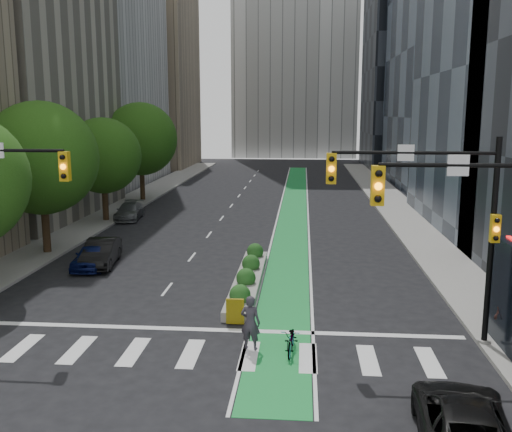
% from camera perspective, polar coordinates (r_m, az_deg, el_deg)
% --- Properties ---
extents(ground, '(160.00, 160.00, 0.00)m').
position_cam_1_polar(ground, '(21.08, -6.00, -12.44)').
color(ground, black).
rests_on(ground, ground).
extents(sidewalk_left, '(3.60, 90.00, 0.15)m').
position_cam_1_polar(sidewalk_left, '(47.43, -14.47, 0.26)').
color(sidewalk_left, gray).
rests_on(sidewalk_left, ground).
extents(sidewalk_right, '(3.60, 90.00, 0.15)m').
position_cam_1_polar(sidewalk_right, '(45.53, 14.85, -0.18)').
color(sidewalk_right, gray).
rests_on(sidewalk_right, ground).
extents(bike_lane_paint, '(2.20, 70.00, 0.01)m').
position_cam_1_polar(bike_lane_paint, '(49.75, 3.81, 0.95)').
color(bike_lane_paint, '#1A8F3B').
rests_on(bike_lane_paint, ground).
extents(building_tan_far, '(14.00, 16.00, 26.00)m').
position_cam_1_polar(building_tan_far, '(88.45, -11.15, 13.36)').
color(building_tan_far, tan).
rests_on(building_tan_far, ground).
extents(building_dark_end, '(14.00, 18.00, 28.00)m').
position_cam_1_polar(building_dark_end, '(88.77, 15.74, 13.80)').
color(building_dark_end, black).
rests_on(building_dark_end, ground).
extents(tree_mid, '(6.40, 6.40, 8.78)m').
position_cam_1_polar(tree_mid, '(34.49, -20.68, 5.43)').
color(tree_mid, black).
rests_on(tree_mid, ground).
extents(tree_midfar, '(5.60, 5.60, 7.76)m').
position_cam_1_polar(tree_midfar, '(43.76, -15.05, 5.84)').
color(tree_midfar, black).
rests_on(tree_midfar, ground).
extents(tree_far, '(6.60, 6.60, 9.00)m').
position_cam_1_polar(tree_far, '(53.21, -11.46, 7.54)').
color(tree_far, black).
rests_on(tree_far, ground).
extents(signal_right, '(5.82, 0.51, 7.20)m').
position_cam_1_polar(signal_right, '(20.43, 18.64, 0.39)').
color(signal_right, black).
rests_on(signal_right, ground).
extents(signal_far_right, '(4.82, 0.51, 7.20)m').
position_cam_1_polar(signal_far_right, '(16.29, 23.40, -2.56)').
color(signal_far_right, black).
rests_on(signal_far_right, ground).
extents(median_planter, '(1.20, 10.26, 1.10)m').
position_cam_1_polar(median_planter, '(27.37, -0.79, -6.14)').
color(median_planter, gray).
rests_on(median_planter, ground).
extents(bicycle, '(0.73, 1.79, 0.92)m').
position_cam_1_polar(bicycle, '(20.03, 3.57, -12.24)').
color(bicycle, gray).
rests_on(bicycle, ground).
extents(cyclist, '(0.79, 0.60, 1.94)m').
position_cam_1_polar(cyclist, '(20.06, -0.56, -10.61)').
color(cyclist, '#35313A').
rests_on(cyclist, ground).
extents(parked_car_left_near, '(1.73, 3.98, 1.34)m').
position_cam_1_polar(parked_car_left_near, '(31.45, -15.93, -3.79)').
color(parked_car_left_near, '#0C1348').
rests_on(parked_car_left_near, ground).
extents(parked_car_left_mid, '(2.07, 4.47, 1.42)m').
position_cam_1_polar(parked_car_left_mid, '(31.71, -15.24, -3.56)').
color(parked_car_left_mid, black).
rests_on(parked_car_left_mid, ground).
extents(parked_car_left_far, '(2.18, 4.50, 1.26)m').
position_cam_1_polar(parked_car_left_far, '(44.78, -12.54, 0.48)').
color(parked_car_left_far, '#5A5D5F').
rests_on(parked_car_left_far, ground).
extents(parked_car_right, '(2.80, 5.09, 1.35)m').
position_cam_1_polar(parked_car_right, '(15.67, 20.01, -18.84)').
color(parked_car_right, black).
rests_on(parked_car_right, ground).
extents(pedestrian_far, '(1.21, 0.95, 1.92)m').
position_cam_1_polar(pedestrian_far, '(22.21, 23.77, -9.04)').
color(pedestrian_far, gray).
rests_on(pedestrian_far, sidewalk_right).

